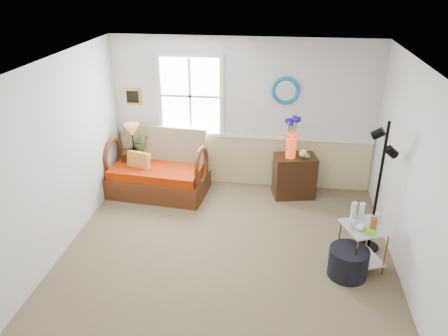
# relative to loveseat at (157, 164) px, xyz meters

# --- Properties ---
(floor) EXTENTS (4.50, 5.00, 0.01)m
(floor) POSITION_rel_loveseat_xyz_m (1.40, -1.93, -0.54)
(floor) COLOR #706249
(floor) RESTS_ON ground
(ceiling) EXTENTS (4.50, 5.00, 0.01)m
(ceiling) POSITION_rel_loveseat_xyz_m (1.40, -1.93, 2.06)
(ceiling) COLOR white
(ceiling) RESTS_ON walls
(walls) EXTENTS (4.51, 5.01, 2.60)m
(walls) POSITION_rel_loveseat_xyz_m (1.40, -1.93, 0.76)
(walls) COLOR silver
(walls) RESTS_ON floor
(wainscot) EXTENTS (4.46, 0.02, 0.90)m
(wainscot) POSITION_rel_loveseat_xyz_m (1.40, 0.55, -0.09)
(wainscot) COLOR #CABB83
(wainscot) RESTS_ON walls
(chair_rail) EXTENTS (4.46, 0.04, 0.06)m
(chair_rail) POSITION_rel_loveseat_xyz_m (1.40, 0.54, 0.38)
(chair_rail) COLOR white
(chair_rail) RESTS_ON walls
(window) EXTENTS (1.14, 0.06, 1.44)m
(window) POSITION_rel_loveseat_xyz_m (0.50, 0.54, 1.06)
(window) COLOR white
(window) RESTS_ON walls
(picture) EXTENTS (0.28, 0.03, 0.28)m
(picture) POSITION_rel_loveseat_xyz_m (-0.52, 0.55, 1.01)
(picture) COLOR #C17C24
(picture) RESTS_ON walls
(mirror) EXTENTS (0.47, 0.07, 0.47)m
(mirror) POSITION_rel_loveseat_xyz_m (2.10, 0.55, 1.21)
(mirror) COLOR #1791C1
(mirror) RESTS_ON walls
(loveseat) EXTENTS (1.73, 1.09, 1.08)m
(loveseat) POSITION_rel_loveseat_xyz_m (0.00, 0.00, 0.00)
(loveseat) COLOR brown
(loveseat) RESTS_ON floor
(throw_pillow) EXTENTS (0.42, 0.21, 0.41)m
(throw_pillow) POSITION_rel_loveseat_xyz_m (-0.31, -0.06, 0.02)
(throw_pillow) COLOR #BC4207
(throw_pillow) RESTS_ON loveseat
(lamp_stand) EXTENTS (0.45, 0.45, 0.65)m
(lamp_stand) POSITION_rel_loveseat_xyz_m (-0.52, 0.28, -0.21)
(lamp_stand) COLOR #351D0F
(lamp_stand) RESTS_ON floor
(table_lamp) EXTENTS (0.28, 0.28, 0.49)m
(table_lamp) POSITION_rel_loveseat_xyz_m (-0.49, 0.27, 0.36)
(table_lamp) COLOR gold
(table_lamp) RESTS_ON lamp_stand
(potted_plant) EXTENTS (0.38, 0.40, 0.25)m
(potted_plant) POSITION_rel_loveseat_xyz_m (-0.38, 0.33, 0.24)
(potted_plant) COLOR #43752B
(potted_plant) RESTS_ON lamp_stand
(cabinet) EXTENTS (0.75, 0.56, 0.73)m
(cabinet) POSITION_rel_loveseat_xyz_m (2.33, 0.21, -0.17)
(cabinet) COLOR #351D0F
(cabinet) RESTS_ON floor
(flower_vase) EXTENTS (0.25, 0.25, 0.70)m
(flower_vase) POSITION_rel_loveseat_xyz_m (2.24, 0.16, 0.54)
(flower_vase) COLOR red
(flower_vase) RESTS_ON cabinet
(side_table) EXTENTS (0.65, 0.65, 0.63)m
(side_table) POSITION_rel_loveseat_xyz_m (3.17, -1.69, -0.22)
(side_table) COLOR #A97332
(side_table) RESTS_ON floor
(tabletop_items) EXTENTS (0.44, 0.44, 0.25)m
(tabletop_items) POSITION_rel_loveseat_xyz_m (3.15, -1.66, 0.22)
(tabletop_items) COLOR silver
(tabletop_items) RESTS_ON side_table
(floor_lamp) EXTENTS (0.34, 0.34, 1.88)m
(floor_lamp) POSITION_rel_loveseat_xyz_m (3.37, -1.21, 0.40)
(floor_lamp) COLOR black
(floor_lamp) RESTS_ON floor
(ottoman) EXTENTS (0.63, 0.63, 0.39)m
(ottoman) POSITION_rel_loveseat_xyz_m (2.99, -1.86, -0.35)
(ottoman) COLOR black
(ottoman) RESTS_ON floor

